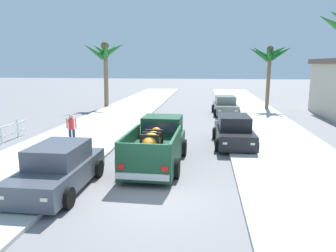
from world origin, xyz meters
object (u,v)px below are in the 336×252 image
at_px(palm_tree_left_fore, 269,56).
at_px(car_left_mid, 59,169).
at_px(palm_tree_right_fore, 105,56).
at_px(car_right_near, 225,106).
at_px(pedestrian, 71,127).
at_px(pickup_truck, 157,145).
at_px(car_left_near, 234,131).

bearing_deg(palm_tree_left_fore, car_left_mid, -117.33).
bearing_deg(palm_tree_right_fore, car_left_mid, -76.60).
bearing_deg(palm_tree_right_fore, car_right_near, -15.37).
bearing_deg(pedestrian, car_left_mid, -70.25).
distance_m(car_left_mid, palm_tree_right_fore, 20.87).
xyz_separation_m(pickup_truck, palm_tree_left_fore, (7.53, 16.98, 4.03)).
xyz_separation_m(palm_tree_left_fore, palm_tree_right_fore, (-15.10, -0.16, 0.06)).
bearing_deg(car_left_mid, pedestrian, 109.75).
height_order(pickup_truck, palm_tree_left_fore, palm_tree_left_fore).
height_order(car_left_near, car_right_near, same).
height_order(car_right_near, palm_tree_right_fore, palm_tree_right_fore).
height_order(car_right_near, pedestrian, pedestrian).
xyz_separation_m(car_left_mid, pedestrian, (-2.07, 5.76, 0.20)).
distance_m(pickup_truck, pedestrian, 5.59).
bearing_deg(pedestrian, car_left_near, 6.26).
height_order(pickup_truck, car_left_near, pickup_truck).
relative_size(palm_tree_right_fore, pedestrian, 3.90).
bearing_deg(car_left_mid, palm_tree_left_fore, 62.67).
distance_m(car_left_near, palm_tree_right_fore, 17.71).
bearing_deg(palm_tree_right_fore, car_left_near, -50.18).
xyz_separation_m(car_left_near, palm_tree_left_fore, (4.08, 13.38, 4.13)).
xyz_separation_m(car_left_near, pedestrian, (-8.35, -0.92, 0.20)).
bearing_deg(pickup_truck, palm_tree_left_fore, 66.09).
xyz_separation_m(car_left_mid, palm_tree_left_fore, (10.36, 20.05, 4.13)).
bearing_deg(palm_tree_right_fore, palm_tree_left_fore, 0.61).
bearing_deg(car_right_near, pedestrian, -127.55).
xyz_separation_m(palm_tree_right_fore, pedestrian, (2.67, -14.13, -3.99)).
xyz_separation_m(pickup_truck, pedestrian, (-4.90, 2.68, 0.10)).
bearing_deg(car_right_near, palm_tree_left_fore, 39.45).
distance_m(pickup_truck, car_right_near, 14.21).
height_order(pickup_truck, car_left_mid, pickup_truck).
bearing_deg(car_left_mid, car_right_near, 69.06).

